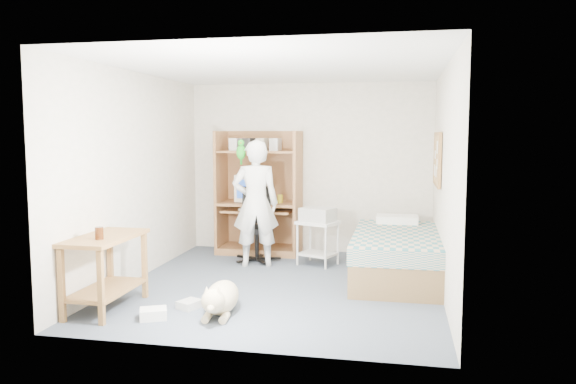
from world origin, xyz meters
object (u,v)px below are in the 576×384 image
object	(u,v)px
side_desk	(106,261)
dog	(221,298)
computer_hutch	(260,198)
office_chair	(257,235)
person	(256,203)
printer_cart	(318,236)
bed	(396,255)

from	to	relation	value
side_desk	dog	distance (m)	1.22
computer_hutch	office_chair	world-z (taller)	computer_hutch
side_desk	office_chair	xyz separation A→B (m)	(0.94, 2.41, -0.13)
computer_hutch	dog	xyz separation A→B (m)	(0.32, -2.86, -0.66)
person	printer_cart	xyz separation A→B (m)	(0.80, 0.21, -0.45)
person	dog	distance (m)	2.14
dog	side_desk	bearing A→B (deg)	178.06
side_desk	dog	xyz separation A→B (m)	(1.17, 0.08, -0.33)
computer_hutch	side_desk	distance (m)	3.08
computer_hutch	printer_cart	bearing A→B (deg)	-32.85
computer_hutch	dog	world-z (taller)	computer_hutch
printer_cart	dog	bearing A→B (deg)	-83.81
computer_hutch	printer_cart	distance (m)	1.22
person	dog	world-z (taller)	person
computer_hutch	person	size ratio (longest dim) A/B	1.07
office_chair	printer_cart	xyz separation A→B (m)	(0.87, -0.09, 0.03)
person	side_desk	bearing A→B (deg)	49.26
bed	dog	bearing A→B (deg)	-134.05
bed	person	bearing A→B (deg)	171.03
computer_hutch	person	xyz separation A→B (m)	(0.15, -0.83, 0.02)
computer_hutch	bed	world-z (taller)	computer_hutch
side_desk	office_chair	size ratio (longest dim) A/B	0.99
computer_hutch	side_desk	bearing A→B (deg)	-106.14
bed	office_chair	xyz separation A→B (m)	(-1.91, 0.59, 0.07)
computer_hutch	printer_cart	size ratio (longest dim) A/B	2.96
computer_hutch	dog	bearing A→B (deg)	-83.55
dog	office_chair	bearing A→B (deg)	89.81
bed	side_desk	xyz separation A→B (m)	(-2.85, -1.82, 0.21)
office_chair	dog	xyz separation A→B (m)	(0.23, -2.33, -0.20)
bed	printer_cart	world-z (taller)	bed
side_desk	bed	bearing A→B (deg)	32.50
bed	computer_hutch	bearing A→B (deg)	150.71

